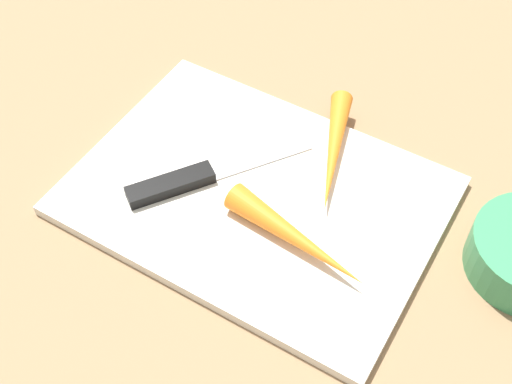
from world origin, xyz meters
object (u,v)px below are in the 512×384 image
at_px(carrot_long, 334,151).
at_px(knife, 183,181).
at_px(carrot_short, 296,238).
at_px(cutting_board, 256,196).

bearing_deg(carrot_long, knife, -66.46).
bearing_deg(carrot_long, carrot_short, -10.74).
distance_m(knife, carrot_long, 0.16).
xyz_separation_m(cutting_board, knife, (0.07, 0.03, 0.01)).
bearing_deg(knife, cutting_board, -31.06).
relative_size(cutting_board, carrot_short, 2.33).
bearing_deg(cutting_board, carrot_long, -120.01).
height_order(knife, carrot_short, carrot_short).
bearing_deg(knife, carrot_short, -58.14).
relative_size(knife, carrot_short, 1.13).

